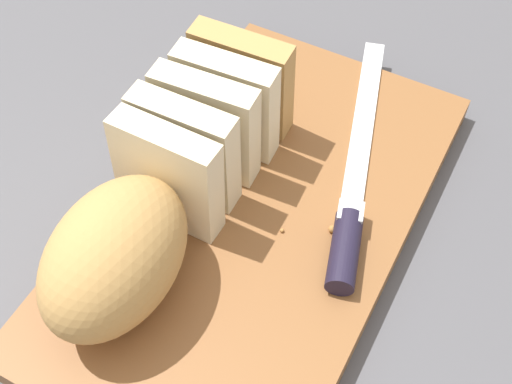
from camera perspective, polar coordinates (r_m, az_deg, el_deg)
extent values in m
plane|color=#4C4C51|center=(0.61, 0.00, -3.05)|extent=(3.00, 3.00, 0.00)
cube|color=brown|center=(0.60, 0.00, -2.41)|extent=(0.43, 0.25, 0.02)
ellipsoid|color=tan|center=(0.52, -11.49, -5.22)|extent=(0.14, 0.09, 0.10)
cube|color=beige|center=(0.55, -7.27, 1.34)|extent=(0.03, 0.09, 0.10)
cube|color=beige|center=(0.57, -5.82, 3.54)|extent=(0.02, 0.09, 0.10)
cube|color=beige|center=(0.58, -4.13, 5.49)|extent=(0.03, 0.09, 0.10)
cube|color=beige|center=(0.60, -2.44, 7.31)|extent=(0.03, 0.09, 0.10)
cube|color=tan|center=(0.62, -1.14, 9.13)|extent=(0.03, 0.09, 0.10)
cube|color=silver|center=(0.65, 8.78, 5.48)|extent=(0.22, 0.08, 0.00)
cylinder|color=black|center=(0.56, 7.29, -4.83)|extent=(0.07, 0.04, 0.02)
cube|color=silver|center=(0.58, 7.70, -2.04)|extent=(0.02, 0.03, 0.02)
sphere|color=#A8753D|center=(0.58, 2.15, -3.17)|extent=(0.00, 0.00, 0.00)
sphere|color=#A8753D|center=(0.63, 0.49, 3.66)|extent=(0.01, 0.01, 0.01)
sphere|color=#A8753D|center=(0.62, -1.25, 2.78)|extent=(0.01, 0.01, 0.01)
sphere|color=#A8753D|center=(0.58, 6.28, -3.04)|extent=(0.01, 0.01, 0.01)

